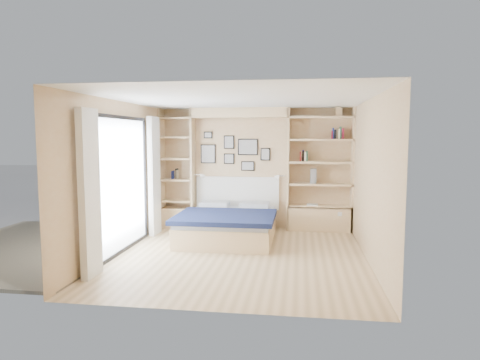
# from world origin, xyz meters

# --- Properties ---
(ground) EXTENTS (4.50, 4.50, 0.00)m
(ground) POSITION_xyz_m (0.00, 0.00, 0.00)
(ground) COLOR tan
(ground) RESTS_ON ground
(room_shell) EXTENTS (4.50, 4.50, 4.50)m
(room_shell) POSITION_xyz_m (-0.39, 1.52, 1.08)
(room_shell) COLOR tan
(room_shell) RESTS_ON ground
(bed) EXTENTS (1.76, 2.21, 1.07)m
(bed) POSITION_xyz_m (-0.37, 1.12, 0.28)
(bed) COLOR beige
(bed) RESTS_ON ground
(photo_gallery) EXTENTS (1.48, 0.02, 0.82)m
(photo_gallery) POSITION_xyz_m (-0.45, 2.22, 1.60)
(photo_gallery) COLOR black
(photo_gallery) RESTS_ON ground
(reading_lamps) EXTENTS (1.92, 0.12, 0.15)m
(reading_lamps) POSITION_xyz_m (-0.30, 2.00, 1.10)
(reading_lamps) COLOR silver
(reading_lamps) RESTS_ON ground
(shelf_decor) EXTENTS (3.54, 0.23, 2.03)m
(shelf_decor) POSITION_xyz_m (1.09, 2.07, 1.69)
(shelf_decor) COLOR #A51E1E
(shelf_decor) RESTS_ON ground
(deck) EXTENTS (3.20, 4.00, 0.05)m
(deck) POSITION_xyz_m (-3.60, 0.00, 0.00)
(deck) COLOR #6A604E
(deck) RESTS_ON ground
(deck_chair) EXTENTS (0.72, 0.89, 0.78)m
(deck_chair) POSITION_xyz_m (-3.22, 1.21, 0.37)
(deck_chair) COLOR tan
(deck_chair) RESTS_ON ground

